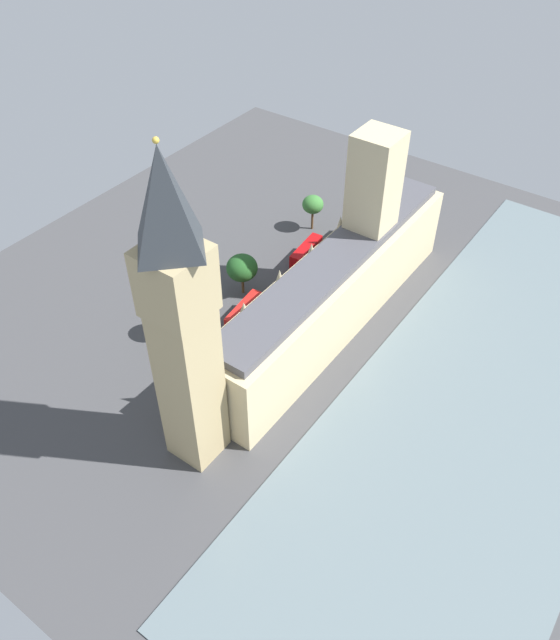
{
  "coord_description": "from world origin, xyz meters",
  "views": [
    {
      "loc": [
        -47.83,
        81.13,
        85.22
      ],
      "look_at": [
        1.0,
        13.28,
        9.08
      ],
      "focal_mm": 35.51,
      "sensor_mm": 36.0,
      "label": 1
    }
  ],
  "objects_px": {
    "car_white_midblock": "(339,239)",
    "plane_tree_by_river_gate": "(313,205)",
    "parliament_building": "(339,281)",
    "street_lamp_leading": "(215,294)",
    "double_decker_bus_trailing": "(306,254)",
    "clock_tower": "(181,319)",
    "pedestrian_opposite_hall": "(241,350)",
    "car_yellow_cab_near_tower": "(273,295)",
    "car_silver_corner": "(217,350)",
    "double_decker_bus_under_trees": "(244,314)",
    "street_lamp_slot_10": "(242,275)",
    "plane_tree_kerbside": "(242,268)",
    "plane_tree_far_end": "(172,309)"
  },
  "relations": [
    {
      "from": "clock_tower",
      "to": "car_white_midblock",
      "type": "bearing_deg",
      "value": -79.29
    },
    {
      "from": "pedestrian_opposite_hall",
      "to": "street_lamp_leading",
      "type": "xyz_separation_m",
      "value": [
        11.73,
        -6.58,
        3.47
      ]
    },
    {
      "from": "clock_tower",
      "to": "plane_tree_far_end",
      "type": "relative_size",
      "value": 5.9
    },
    {
      "from": "double_decker_bus_under_trees",
      "to": "street_lamp_leading",
      "type": "height_order",
      "value": "street_lamp_leading"
    },
    {
      "from": "parliament_building",
      "to": "double_decker_bus_trailing",
      "type": "relative_size",
      "value": 6.35
    },
    {
      "from": "double_decker_bus_under_trees",
      "to": "street_lamp_slot_10",
      "type": "height_order",
      "value": "street_lamp_slot_10"
    },
    {
      "from": "car_yellow_cab_near_tower",
      "to": "plane_tree_kerbside",
      "type": "xyz_separation_m",
      "value": [
        6.41,
        2.01,
        5.54
      ]
    },
    {
      "from": "parliament_building",
      "to": "street_lamp_leading",
      "type": "xyz_separation_m",
      "value": [
        21.05,
        12.18,
        -5.39
      ]
    },
    {
      "from": "double_decker_bus_trailing",
      "to": "plane_tree_kerbside",
      "type": "distance_m",
      "value": 17.2
    },
    {
      "from": "street_lamp_leading",
      "to": "plane_tree_by_river_gate",
      "type": "bearing_deg",
      "value": -89.17
    },
    {
      "from": "pedestrian_opposite_hall",
      "to": "plane_tree_kerbside",
      "type": "bearing_deg",
      "value": 76.51
    },
    {
      "from": "car_yellow_cab_near_tower",
      "to": "car_white_midblock",
      "type": "bearing_deg",
      "value": -90.91
    },
    {
      "from": "street_lamp_slot_10",
      "to": "plane_tree_far_end",
      "type": "bearing_deg",
      "value": 84.0
    },
    {
      "from": "car_yellow_cab_near_tower",
      "to": "double_decker_bus_under_trees",
      "type": "height_order",
      "value": "double_decker_bus_under_trees"
    },
    {
      "from": "double_decker_bus_under_trees",
      "to": "street_lamp_leading",
      "type": "xyz_separation_m",
      "value": [
        7.18,
        0.2,
        1.59
      ]
    },
    {
      "from": "car_yellow_cab_near_tower",
      "to": "street_lamp_leading",
      "type": "height_order",
      "value": "street_lamp_leading"
    },
    {
      "from": "pedestrian_opposite_hall",
      "to": "clock_tower",
      "type": "bearing_deg",
      "value": -120.53
    },
    {
      "from": "plane_tree_far_end",
      "to": "street_lamp_leading",
      "type": "bearing_deg",
      "value": -98.23
    },
    {
      "from": "car_yellow_cab_near_tower",
      "to": "car_silver_corner",
      "type": "height_order",
      "value": "same"
    },
    {
      "from": "double_decker_bus_under_trees",
      "to": "plane_tree_far_end",
      "type": "xyz_separation_m",
      "value": [
        8.68,
        10.55,
        4.28
      ]
    },
    {
      "from": "double_decker_bus_trailing",
      "to": "pedestrian_opposite_hall",
      "type": "distance_m",
      "value": 30.9
    },
    {
      "from": "plane_tree_kerbside",
      "to": "car_silver_corner",
      "type": "bearing_deg",
      "value": 112.59
    },
    {
      "from": "double_decker_bus_trailing",
      "to": "plane_tree_kerbside",
      "type": "height_order",
      "value": "plane_tree_kerbside"
    },
    {
      "from": "clock_tower",
      "to": "street_lamp_leading",
      "type": "xyz_separation_m",
      "value": [
        19.44,
        -27.57,
        -23.93
      ]
    },
    {
      "from": "double_decker_bus_trailing",
      "to": "double_decker_bus_under_trees",
      "type": "height_order",
      "value": "same"
    },
    {
      "from": "pedestrian_opposite_hall",
      "to": "street_lamp_leading",
      "type": "distance_m",
      "value": 13.89
    },
    {
      "from": "car_yellow_cab_near_tower",
      "to": "street_lamp_slot_10",
      "type": "distance_m",
      "value": 7.73
    },
    {
      "from": "car_yellow_cab_near_tower",
      "to": "car_silver_corner",
      "type": "distance_m",
      "value": 19.16
    },
    {
      "from": "street_lamp_leading",
      "to": "double_decker_bus_under_trees",
      "type": "bearing_deg",
      "value": -178.4
    },
    {
      "from": "car_silver_corner",
      "to": "pedestrian_opposite_hall",
      "type": "height_order",
      "value": "car_silver_corner"
    },
    {
      "from": "parliament_building",
      "to": "street_lamp_leading",
      "type": "distance_m",
      "value": 24.91
    },
    {
      "from": "clock_tower",
      "to": "car_white_midblock",
      "type": "relative_size",
      "value": 11.57
    },
    {
      "from": "pedestrian_opposite_hall",
      "to": "street_lamp_slot_10",
      "type": "height_order",
      "value": "street_lamp_slot_10"
    },
    {
      "from": "double_decker_bus_trailing",
      "to": "street_lamp_leading",
      "type": "relative_size",
      "value": 1.78
    },
    {
      "from": "parliament_building",
      "to": "plane_tree_far_end",
      "type": "xyz_separation_m",
      "value": [
        22.55,
        22.53,
        -2.7
      ]
    },
    {
      "from": "parliament_building",
      "to": "car_silver_corner",
      "type": "relative_size",
      "value": 16.4
    },
    {
      "from": "car_white_midblock",
      "to": "double_decker_bus_trailing",
      "type": "relative_size",
      "value": 0.44
    },
    {
      "from": "parliament_building",
      "to": "plane_tree_by_river_gate",
      "type": "relative_size",
      "value": 7.75
    },
    {
      "from": "car_white_midblock",
      "to": "car_yellow_cab_near_tower",
      "type": "distance_m",
      "value": 25.24
    },
    {
      "from": "car_white_midblock",
      "to": "plane_tree_by_river_gate",
      "type": "distance_m",
      "value": 9.98
    },
    {
      "from": "parliament_building",
      "to": "street_lamp_slot_10",
      "type": "distance_m",
      "value": 21.72
    },
    {
      "from": "clock_tower",
      "to": "car_silver_corner",
      "type": "relative_size",
      "value": 13.16
    },
    {
      "from": "double_decker_bus_trailing",
      "to": "plane_tree_by_river_gate",
      "type": "xyz_separation_m",
      "value": [
        6.46,
        -12.21,
        3.95
      ]
    },
    {
      "from": "plane_tree_kerbside",
      "to": "street_lamp_slot_10",
      "type": "bearing_deg",
      "value": -41.74
    },
    {
      "from": "plane_tree_far_end",
      "to": "street_lamp_leading",
      "type": "distance_m",
      "value": 10.79
    },
    {
      "from": "double_decker_bus_under_trees",
      "to": "street_lamp_slot_10",
      "type": "relative_size",
      "value": 1.83
    },
    {
      "from": "car_silver_corner",
      "to": "street_lamp_leading",
      "type": "relative_size",
      "value": 0.69
    },
    {
      "from": "car_yellow_cab_near_tower",
      "to": "pedestrian_opposite_hall",
      "type": "bearing_deg",
      "value": 105.16
    },
    {
      "from": "clock_tower",
      "to": "pedestrian_opposite_hall",
      "type": "height_order",
      "value": "clock_tower"
    },
    {
      "from": "parliament_building",
      "to": "car_white_midblock",
      "type": "xyz_separation_m",
      "value": [
        13.44,
        -22.8,
        -8.72
      ]
    }
  ]
}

